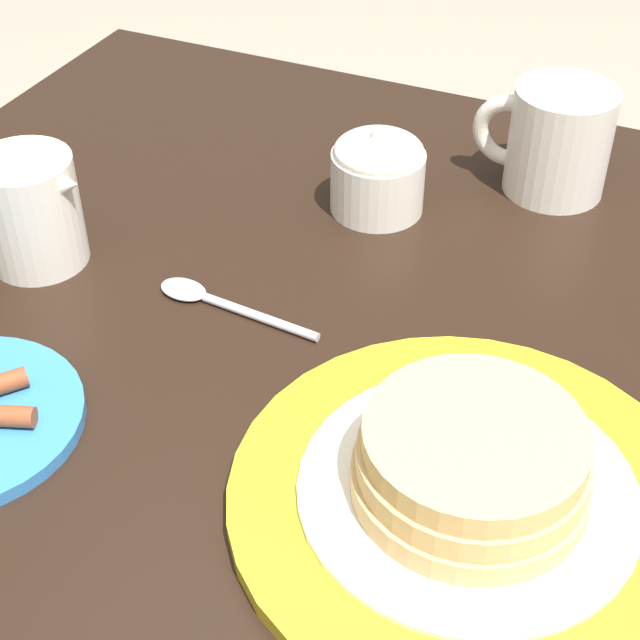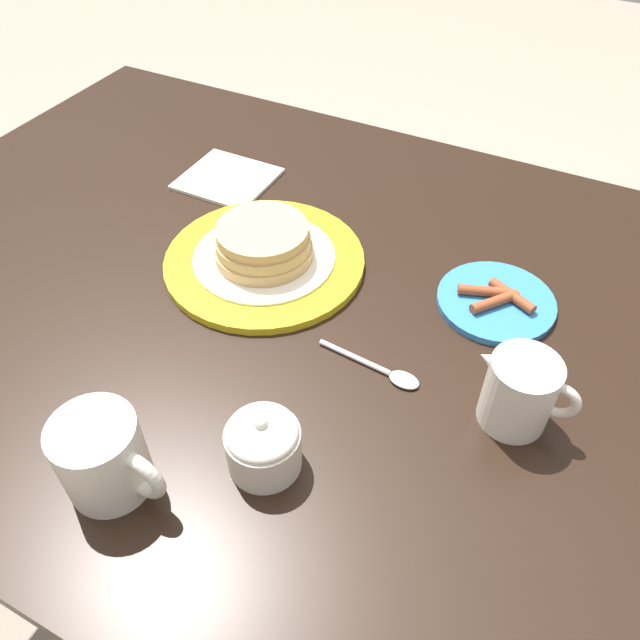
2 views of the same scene
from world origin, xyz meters
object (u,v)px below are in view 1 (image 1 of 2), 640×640
(creamer_pitcher, at_px, (31,209))
(pancake_plate, at_px, (469,482))
(sugar_bowl, at_px, (378,172))
(spoon, at_px, (211,300))
(coffee_mug, at_px, (556,139))

(creamer_pitcher, bearing_deg, pancake_plate, 164.76)
(sugar_bowl, distance_m, spoon, 0.19)
(pancake_plate, height_order, sugar_bowl, sugar_bowl)
(pancake_plate, relative_size, creamer_pitcher, 2.43)
(pancake_plate, xyz_separation_m, coffee_mug, (0.04, -0.38, 0.03))
(creamer_pitcher, xyz_separation_m, sugar_bowl, (-0.22, -0.18, -0.01))
(pancake_plate, xyz_separation_m, spoon, (0.23, -0.11, -0.02))
(sugar_bowl, bearing_deg, pancake_plate, 120.81)
(creamer_pitcher, height_order, sugar_bowl, creamer_pitcher)
(pancake_plate, relative_size, spoon, 2.08)
(coffee_mug, xyz_separation_m, spoon, (0.19, 0.27, -0.04))
(coffee_mug, xyz_separation_m, sugar_bowl, (0.13, 0.09, -0.01))
(sugar_bowl, bearing_deg, spoon, 69.29)
(creamer_pitcher, relative_size, sugar_bowl, 1.49)
(pancake_plate, height_order, creamer_pitcher, creamer_pitcher)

